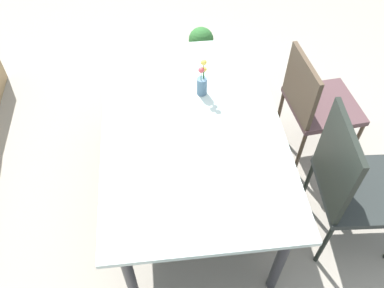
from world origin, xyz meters
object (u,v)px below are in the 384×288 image
Objects in this scene: dining_table at (192,133)px; flower_vase at (202,82)px; chair_near_right at (315,101)px; potted_plant at (201,49)px; chair_near_left at (351,181)px.

dining_table is 0.32m from flower_vase.
potted_plant is (1.04, 0.67, -0.28)m from chair_near_right.
chair_near_left is 3.85× the size of flower_vase.
dining_table is at bearing -74.18° from chair_near_right.
dining_table is at bearing -107.89° from chair_near_left.
dining_table is 6.17× the size of flower_vase.
dining_table is 0.98m from chair_near_right.
potted_plant is at bearing -152.92° from chair_near_right.
chair_near_left is at bearing -159.61° from potted_plant.
chair_near_right is (0.35, -0.90, -0.17)m from dining_table.
flower_vase is (0.26, -0.09, 0.16)m from dining_table.
chair_near_right is 0.70m from chair_near_left.
dining_table reaches higher than potted_plant.
potted_plant is at bearing -9.50° from dining_table.
chair_near_right is at bearing -177.55° from chair_near_left.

